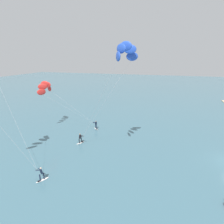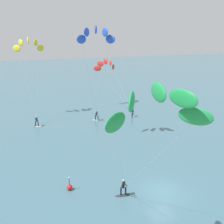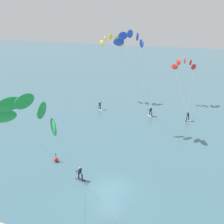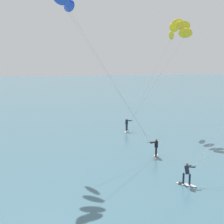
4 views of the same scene
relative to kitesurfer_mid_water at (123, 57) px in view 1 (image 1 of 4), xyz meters
The scene contains 2 objects.
kitesurfer_mid_water is the anchor object (origin of this frame).
kitesurfer_far_out 17.87m from the kitesurfer_mid_water, 68.01° to the left, with size 5.18×10.83×9.20m.
Camera 1 is at (-24.52, 9.50, 13.45)m, focal length 29.31 mm.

